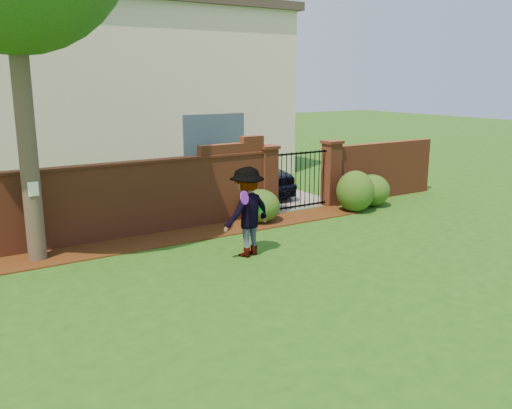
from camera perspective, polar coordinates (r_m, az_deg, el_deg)
ground at (r=10.26m, az=2.44°, el=-7.50°), size 80.00×80.00×0.01m
mulch_bed at (r=12.62m, az=-9.89°, el=-3.64°), size 11.10×1.08×0.03m
brick_wall at (r=12.66m, az=-15.64°, el=0.38°), size 8.70×0.31×2.16m
brick_wall_return at (r=17.18m, az=12.97°, el=3.51°), size 4.00×0.25×1.70m
pillar_left at (r=14.51m, az=1.22°, el=2.56°), size 0.50×0.50×1.88m
pillar_right at (r=15.82m, az=7.87°, el=3.31°), size 0.50×0.50×1.88m
iron_gate at (r=15.15m, az=4.68°, el=2.57°), size 1.78×0.03×1.60m
driveway at (r=18.60m, az=-2.82°, el=1.89°), size 3.20×8.00×0.01m
house at (r=20.91m, az=-14.60°, el=11.44°), size 12.40×6.40×6.30m
car at (r=17.27m, az=-1.18°, el=3.63°), size 2.05×4.63×1.55m
paper_notice at (r=11.43m, az=-22.25°, el=1.51°), size 0.20×0.01×0.28m
shrub_left at (r=13.87m, az=0.38°, el=-0.16°), size 1.04×1.04×0.85m
shrub_middle at (r=15.22m, az=10.33°, el=1.36°), size 1.04×1.04×1.14m
shrub_right at (r=16.03m, az=12.01°, el=1.46°), size 1.03×1.03×0.91m
man at (r=11.13m, az=-0.82°, el=-0.81°), size 1.33×0.96×1.86m
frisbee_purple at (r=10.65m, az=-1.21°, el=0.71°), size 0.28×0.20×0.27m
frisbee_green at (r=11.37m, az=0.60°, el=-0.26°), size 0.25×0.15×0.24m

